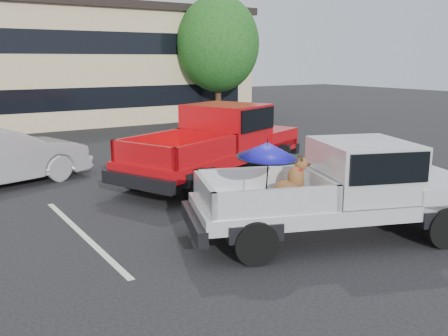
{
  "coord_description": "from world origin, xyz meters",
  "views": [
    {
      "loc": [
        -5.72,
        -7.4,
        3.39
      ],
      "look_at": [
        -0.52,
        0.67,
        1.3
      ],
      "focal_mm": 40.0,
      "sensor_mm": 36.0,
      "label": 1
    }
  ],
  "objects": [
    {
      "name": "ground",
      "position": [
        0.0,
        0.0,
        0.0
      ],
      "size": [
        90.0,
        90.0,
        0.0
      ],
      "primitive_type": "plane",
      "color": "black",
      "rests_on": "ground"
    },
    {
      "name": "stripe_left",
      "position": [
        -3.0,
        2.0,
        0.0
      ],
      "size": [
        0.12,
        5.0,
        0.01
      ],
      "primitive_type": "cube",
      "color": "silver",
      "rests_on": "ground"
    },
    {
      "name": "stripe_right",
      "position": [
        3.0,
        2.0,
        0.0
      ],
      "size": [
        0.12,
        5.0,
        0.01
      ],
      "primitive_type": "cube",
      "color": "silver",
      "rests_on": "ground"
    },
    {
      "name": "motel_building",
      "position": [
        2.0,
        20.99,
        3.21
      ],
      "size": [
        20.4,
        8.4,
        6.3
      ],
      "color": "tan",
      "rests_on": "ground"
    },
    {
      "name": "tree_right",
      "position": [
        9.0,
        16.0,
        4.21
      ],
      "size": [
        4.46,
        4.46,
        6.78
      ],
      "color": "#332114",
      "rests_on": "ground"
    },
    {
      "name": "tree_back",
      "position": [
        6.0,
        24.0,
        4.41
      ],
      "size": [
        4.68,
        4.68,
        7.11
      ],
      "color": "#332114",
      "rests_on": "ground"
    },
    {
      "name": "silver_pickup",
      "position": [
        1.35,
        -0.93,
        1.05
      ],
      "size": [
        6.02,
        3.81,
        2.06
      ],
      "rotation": [
        0.0,
        0.0,
        -0.35
      ],
      "color": "black",
      "rests_on": "ground"
    },
    {
      "name": "red_pickup",
      "position": [
        2.02,
        4.67,
        1.16
      ],
      "size": [
        6.8,
        4.53,
        2.12
      ],
      "rotation": [
        0.0,
        0.0,
        0.39
      ],
      "color": "black",
      "rests_on": "ground"
    }
  ]
}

